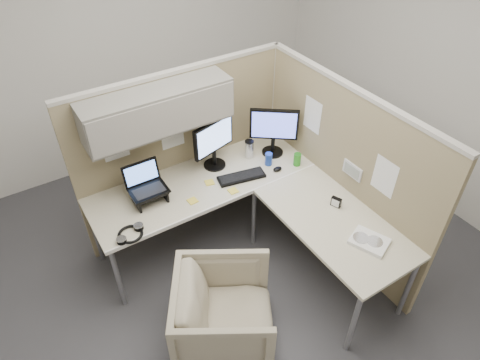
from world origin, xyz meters
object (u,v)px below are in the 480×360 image
monitor_left (214,140)px  keyboard (241,177)px  desk (250,202)px  office_chair (224,310)px

monitor_left → keyboard: (0.11, -0.28, -0.26)m
desk → office_chair: same height
keyboard → office_chair: bearing=-117.5°
office_chair → keyboard: 1.17m
desk → keyboard: size_ratio=4.78×
desk → monitor_left: monitor_left is taller
monitor_left → keyboard: bearing=-84.4°
office_chair → keyboard: (0.70, 0.86, 0.38)m
monitor_left → keyboard: 0.40m
desk → monitor_left: (-0.03, 0.55, 0.32)m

